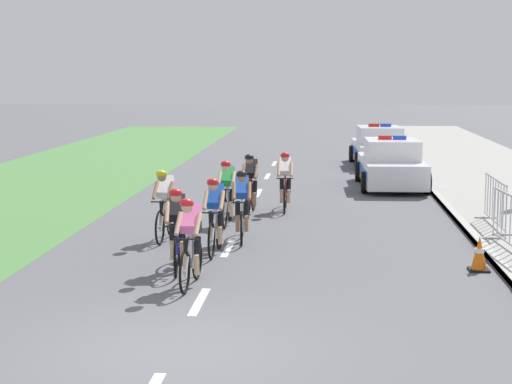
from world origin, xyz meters
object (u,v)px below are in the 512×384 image
at_px(cyclist_lead, 190,240).
at_px(cyclist_fourth, 165,204).
at_px(cyclist_fifth, 242,204).
at_px(police_car_nearest, 391,165).
at_px(cyclist_second, 177,228).
at_px(police_car_second, 379,148).
at_px(cyclist_sixth, 227,191).
at_px(cyclist_eighth, 285,180).
at_px(traffic_cone_near, 479,254).
at_px(cyclist_seventh, 251,183).
at_px(crowd_barrier_rear, 495,203).
at_px(cyclist_third, 215,214).
at_px(crowd_barrier_middle, 510,223).

distance_m(cyclist_lead, cyclist_fourth, 4.00).
xyz_separation_m(cyclist_fifth, police_car_nearest, (3.76, 8.75, -0.11)).
xyz_separation_m(cyclist_second, police_car_second, (4.65, 17.60, -0.11)).
xyz_separation_m(cyclist_sixth, cyclist_eighth, (1.24, 2.15, 0.00)).
bearing_deg(cyclist_sixth, cyclist_fifth, -74.64).
height_order(cyclist_second, traffic_cone_near, cyclist_second).
xyz_separation_m(cyclist_fourth, cyclist_eighth, (2.33, 4.08, 0.00)).
bearing_deg(cyclist_lead, cyclist_seventh, 87.15).
distance_m(cyclist_fourth, cyclist_seventh, 3.82).
relative_size(cyclist_second, police_car_nearest, 0.39).
bearing_deg(cyclist_second, police_car_second, 75.21).
height_order(cyclist_eighth, traffic_cone_near, cyclist_eighth).
relative_size(cyclist_second, cyclist_eighth, 1.00).
bearing_deg(cyclist_fourth, cyclist_fifth, 1.98).
relative_size(police_car_nearest, crowd_barrier_rear, 1.91).
bearing_deg(cyclist_second, cyclist_sixth, 85.45).
height_order(cyclist_third, cyclist_eighth, same).
distance_m(cyclist_seventh, police_car_second, 11.99).
bearing_deg(cyclist_fifth, cyclist_fourth, -178.02).
xyz_separation_m(police_car_second, crowd_barrier_middle, (1.53, -15.82, -0.03)).
relative_size(cyclist_lead, crowd_barrier_rear, 0.74).
bearing_deg(traffic_cone_near, cyclist_lead, -162.69).
relative_size(cyclist_fourth, traffic_cone_near, 2.69).
bearing_deg(cyclist_fourth, cyclist_eighth, 60.24).
height_order(cyclist_fifth, police_car_second, police_car_second).
relative_size(cyclist_fifth, traffic_cone_near, 2.69).
distance_m(cyclist_sixth, traffic_cone_near, 6.57).
bearing_deg(cyclist_lead, crowd_barrier_middle, 26.57).
distance_m(cyclist_fourth, crowd_barrier_middle, 6.97).
height_order(cyclist_fifth, cyclist_eighth, same).
relative_size(cyclist_lead, crowd_barrier_middle, 0.74).
height_order(police_car_second, crowd_barrier_rear, police_car_second).
bearing_deg(cyclist_lead, cyclist_sixth, 90.41).
relative_size(cyclist_fifth, cyclist_sixth, 1.00).
bearing_deg(police_car_second, cyclist_eighth, -105.74).
relative_size(cyclist_sixth, traffic_cone_near, 2.69).
xyz_separation_m(cyclist_fifth, traffic_cone_near, (4.48, -2.35, -0.48)).
height_order(cyclist_second, cyclist_fourth, same).
bearing_deg(cyclist_fifth, crowd_barrier_middle, -10.82).
height_order(cyclist_third, crowd_barrier_middle, cyclist_third).
distance_m(cyclist_fourth, crowd_barrier_rear, 7.27).
relative_size(cyclist_third, cyclist_fifth, 1.00).
distance_m(cyclist_eighth, crowd_barrier_middle, 6.80).
height_order(police_car_nearest, crowd_barrier_rear, police_car_nearest).
height_order(cyclist_eighth, crowd_barrier_middle, cyclist_eighth).
bearing_deg(crowd_barrier_rear, cyclist_fourth, -167.55).
height_order(cyclist_sixth, traffic_cone_near, cyclist_sixth).
bearing_deg(cyclist_sixth, cyclist_seventh, 75.55).
distance_m(cyclist_lead, cyclist_fifth, 3.92).
relative_size(cyclist_third, cyclist_eighth, 1.00).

